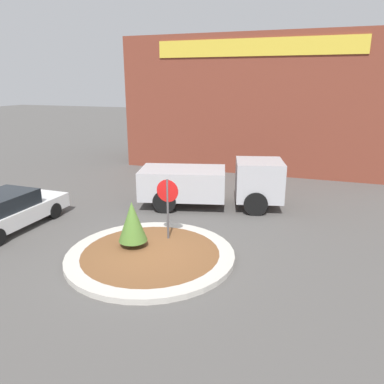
{
  "coord_description": "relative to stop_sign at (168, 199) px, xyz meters",
  "views": [
    {
      "loc": [
        4.58,
        -9.45,
        5.21
      ],
      "look_at": [
        0.23,
        3.24,
        1.21
      ],
      "focal_mm": 35.0,
      "sensor_mm": 36.0,
      "label": 1
    }
  ],
  "objects": [
    {
      "name": "traffic_island",
      "position": [
        -0.1,
        -1.19,
        -1.44
      ],
      "size": [
        5.14,
        5.14,
        0.17
      ],
      "color": "#BCB7AD",
      "rests_on": "ground_plane"
    },
    {
      "name": "island_shrub",
      "position": [
        -0.81,
        -0.93,
        -0.53
      ],
      "size": [
        0.9,
        0.9,
        1.47
      ],
      "color": "brown",
      "rests_on": "traffic_island"
    },
    {
      "name": "stop_sign",
      "position": [
        0.0,
        0.0,
        0.0
      ],
      "size": [
        0.74,
        0.07,
        2.2
      ],
      "color": "#4C4C51",
      "rests_on": "ground_plane"
    },
    {
      "name": "storefront_building",
      "position": [
        0.86,
        13.37,
        2.33
      ],
      "size": [
        15.77,
        6.07,
        7.72
      ],
      "color": "brown",
      "rests_on": "ground_plane"
    },
    {
      "name": "parked_sedan_white",
      "position": [
        -6.02,
        -0.73,
        -0.84
      ],
      "size": [
        1.99,
        4.55,
        1.37
      ],
      "rotation": [
        0.0,
        0.0,
        1.55
      ],
      "color": "silver",
      "rests_on": "ground_plane"
    },
    {
      "name": "ground_plane",
      "position": [
        -0.1,
        -1.19,
        -1.53
      ],
      "size": [
        120.0,
        120.0,
        0.0
      ],
      "primitive_type": "plane",
      "color": "#514F4C"
    },
    {
      "name": "utility_truck",
      "position": [
        0.37,
        4.12,
        -0.45
      ],
      "size": [
        6.26,
        3.43,
        2.04
      ],
      "rotation": [
        0.0,
        0.0,
        0.25
      ],
      "color": "#B2B2B7",
      "rests_on": "ground_plane"
    }
  ]
}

